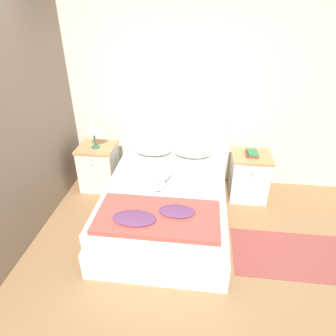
{
  "coord_description": "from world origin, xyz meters",
  "views": [
    {
      "loc": [
        0.5,
        -1.76,
        2.4
      ],
      "look_at": [
        0.13,
        1.26,
        0.63
      ],
      "focal_mm": 32.0,
      "sensor_mm": 36.0,
      "label": 1
    }
  ],
  "objects_px": {
    "pillow_left": "(153,149)",
    "dog": "(161,172)",
    "table_lamp": "(93,128)",
    "nightstand_left": "(99,167)",
    "bed": "(166,203)",
    "nightstand_right": "(249,176)",
    "book_stack": "(252,153)",
    "pillow_right": "(193,151)"
  },
  "relations": [
    {
      "from": "pillow_left",
      "to": "dog",
      "type": "relative_size",
      "value": 0.76
    },
    {
      "from": "table_lamp",
      "to": "nightstand_left",
      "type": "bearing_deg",
      "value": 90.0
    },
    {
      "from": "bed",
      "to": "nightstand_left",
      "type": "bearing_deg",
      "value": 147.58
    },
    {
      "from": "nightstand_right",
      "to": "nightstand_left",
      "type": "bearing_deg",
      "value": 180.0
    },
    {
      "from": "nightstand_right",
      "to": "table_lamp",
      "type": "bearing_deg",
      "value": -179.23
    },
    {
      "from": "nightstand_left",
      "to": "pillow_left",
      "type": "distance_m",
      "value": 0.81
    },
    {
      "from": "book_stack",
      "to": "table_lamp",
      "type": "distance_m",
      "value": 2.06
    },
    {
      "from": "pillow_left",
      "to": "dog",
      "type": "bearing_deg",
      "value": -72.33
    },
    {
      "from": "nightstand_left",
      "to": "book_stack",
      "type": "bearing_deg",
      "value": -0.1
    },
    {
      "from": "nightstand_left",
      "to": "nightstand_right",
      "type": "distance_m",
      "value": 2.05
    },
    {
      "from": "dog",
      "to": "book_stack",
      "type": "xyz_separation_m",
      "value": [
        1.09,
        0.54,
        0.03
      ]
    },
    {
      "from": "pillow_right",
      "to": "book_stack",
      "type": "xyz_separation_m",
      "value": [
        0.75,
        -0.09,
        0.05
      ]
    },
    {
      "from": "bed",
      "to": "pillow_right",
      "type": "xyz_separation_m",
      "value": [
        0.27,
        0.74,
        0.34
      ]
    },
    {
      "from": "dog",
      "to": "table_lamp",
      "type": "bearing_deg",
      "value": 151.69
    },
    {
      "from": "bed",
      "to": "table_lamp",
      "type": "distance_m",
      "value": 1.36
    },
    {
      "from": "pillow_left",
      "to": "book_stack",
      "type": "height_order",
      "value": "book_stack"
    },
    {
      "from": "dog",
      "to": "table_lamp",
      "type": "relative_size",
      "value": 1.9
    },
    {
      "from": "bed",
      "to": "pillow_right",
      "type": "distance_m",
      "value": 0.86
    },
    {
      "from": "pillow_left",
      "to": "bed",
      "type": "bearing_deg",
      "value": -69.81
    },
    {
      "from": "nightstand_right",
      "to": "book_stack",
      "type": "relative_size",
      "value": 3.06
    },
    {
      "from": "nightstand_left",
      "to": "pillow_right",
      "type": "distance_m",
      "value": 1.33
    },
    {
      "from": "nightstand_right",
      "to": "pillow_left",
      "type": "relative_size",
      "value": 1.22
    },
    {
      "from": "nightstand_left",
      "to": "pillow_left",
      "type": "relative_size",
      "value": 1.22
    },
    {
      "from": "nightstand_left",
      "to": "table_lamp",
      "type": "relative_size",
      "value": 1.76
    },
    {
      "from": "dog",
      "to": "table_lamp",
      "type": "height_order",
      "value": "table_lamp"
    },
    {
      "from": "table_lamp",
      "to": "dog",
      "type": "bearing_deg",
      "value": -28.31
    },
    {
      "from": "bed",
      "to": "pillow_left",
      "type": "bearing_deg",
      "value": 110.19
    },
    {
      "from": "bed",
      "to": "book_stack",
      "type": "xyz_separation_m",
      "value": [
        1.02,
        0.65,
        0.39
      ]
    },
    {
      "from": "nightstand_left",
      "to": "pillow_left",
      "type": "bearing_deg",
      "value": 6.48
    },
    {
      "from": "nightstand_right",
      "to": "book_stack",
      "type": "xyz_separation_m",
      "value": [
        -0.0,
        -0.0,
        0.34
      ]
    },
    {
      "from": "nightstand_right",
      "to": "bed",
      "type": "bearing_deg",
      "value": -147.58
    },
    {
      "from": "pillow_left",
      "to": "nightstand_right",
      "type": "bearing_deg",
      "value": -3.78
    },
    {
      "from": "nightstand_left",
      "to": "pillow_left",
      "type": "xyz_separation_m",
      "value": [
        0.75,
        0.09,
        0.28
      ]
    },
    {
      "from": "bed",
      "to": "table_lamp",
      "type": "xyz_separation_m",
      "value": [
        -1.03,
        0.62,
        0.65
      ]
    },
    {
      "from": "bed",
      "to": "book_stack",
      "type": "height_order",
      "value": "book_stack"
    },
    {
      "from": "nightstand_right",
      "to": "table_lamp",
      "type": "height_order",
      "value": "table_lamp"
    },
    {
      "from": "pillow_right",
      "to": "book_stack",
      "type": "bearing_deg",
      "value": -6.78
    },
    {
      "from": "nightstand_right",
      "to": "pillow_left",
      "type": "height_order",
      "value": "pillow_left"
    },
    {
      "from": "nightstand_right",
      "to": "pillow_right",
      "type": "xyz_separation_m",
      "value": [
        -0.75,
        0.09,
        0.28
      ]
    },
    {
      "from": "nightstand_right",
      "to": "table_lamp",
      "type": "distance_m",
      "value": 2.13
    },
    {
      "from": "table_lamp",
      "to": "nightstand_right",
      "type": "bearing_deg",
      "value": 0.77
    },
    {
      "from": "dog",
      "to": "book_stack",
      "type": "height_order",
      "value": "dog"
    }
  ]
}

